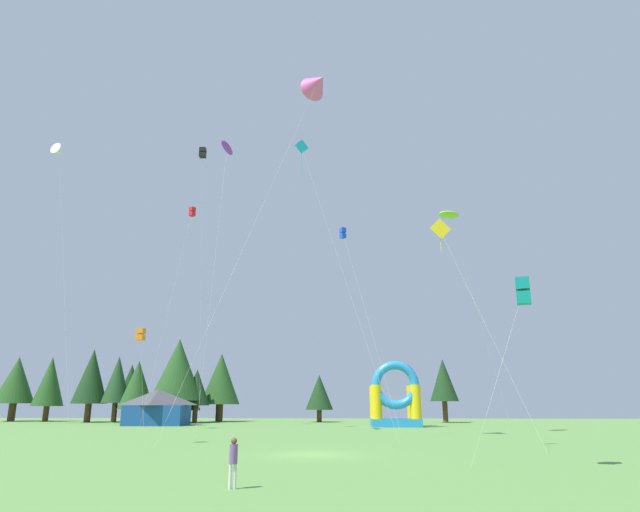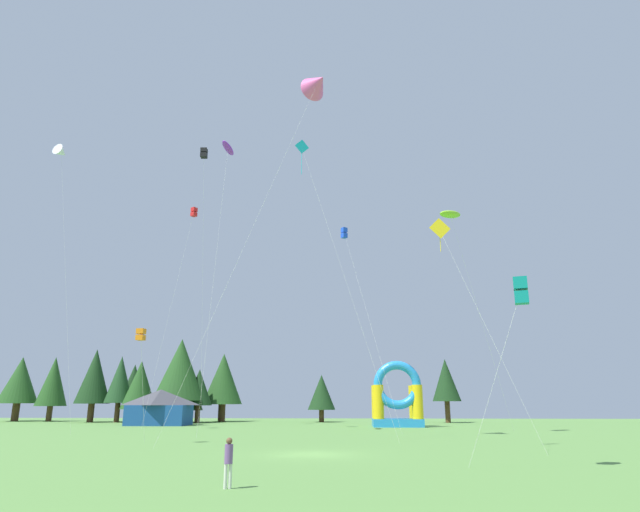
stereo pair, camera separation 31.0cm
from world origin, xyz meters
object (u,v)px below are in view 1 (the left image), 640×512
kite_yellow_diamond (440,232)px  inflatable_blue_arch (395,402)px  kite_orange_box (141,335)px  kite_purple_parafoil (227,148)px  kite_red_box (192,213)px  kite_blue_box (343,234)px  kite_lime_parafoil (449,215)px  kite_pink_delta (317,84)px  kite_black_box (203,154)px  kite_teal_box (523,291)px  person_midfield (233,458)px  kite_cyan_diamond (302,152)px  kite_white_delta (60,152)px  festival_tent (158,407)px

kite_yellow_diamond → inflatable_blue_arch: kite_yellow_diamond is taller
kite_orange_box → kite_purple_parafoil: (2.63, 11.31, 19.35)m
kite_red_box → kite_blue_box: size_ratio=1.20×
kite_lime_parafoil → kite_purple_parafoil: bearing=-178.3°
kite_lime_parafoil → kite_pink_delta: size_ratio=0.69×
kite_blue_box → kite_black_box: (-14.61, -4.20, 7.61)m
kite_yellow_diamond → kite_teal_box: kite_yellow_diamond is taller
kite_red_box → kite_purple_parafoil: (6.66, -12.30, 2.13)m
person_midfield → kite_blue_box: bearing=-114.6°
kite_blue_box → kite_cyan_diamond: kite_cyan_diamond is taller
kite_blue_box → kite_pink_delta: 18.12m
kite_yellow_diamond → kite_purple_parafoil: 25.96m
kite_cyan_diamond → kite_purple_parafoil: (-7.84, 6.65, 3.81)m
kite_blue_box → kite_black_box: kite_black_box is taller
kite_blue_box → kite_orange_box: size_ratio=2.78×
kite_pink_delta → kite_orange_box: bearing=-164.9°
kite_lime_parafoil → kite_black_box: size_ratio=0.71×
kite_lime_parafoil → inflatable_blue_arch: (-4.35, 13.31, -16.81)m
kite_white_delta → kite_black_box: size_ratio=0.98×
kite_lime_parafoil → kite_yellow_diamond: size_ratio=1.46×
kite_yellow_diamond → kite_black_box: 31.01m
kite_yellow_diamond → kite_teal_box: 11.05m
inflatable_blue_arch → kite_purple_parafoil: bearing=-140.1°
kite_black_box → festival_tent: 29.53m
kite_teal_box → person_midfield: bearing=-155.4°
person_midfield → festival_tent: festival_tent is taller
kite_cyan_diamond → festival_tent: kite_cyan_diamond is taller
kite_purple_parafoil → kite_teal_box: kite_purple_parafoil is taller
kite_teal_box → festival_tent: 49.97m
festival_tent → kite_pink_delta: bearing=-51.6°
kite_purple_parafoil → kite_red_box: bearing=118.4°
kite_purple_parafoil → kite_orange_box: bearing=-103.1°
kite_orange_box → festival_tent: 29.42m
kite_cyan_diamond → kite_pink_delta: bearing=-49.4°
kite_lime_parafoil → kite_teal_box: 26.98m
kite_red_box → kite_pink_delta: kite_pink_delta is taller
kite_purple_parafoil → kite_black_box: size_ratio=0.95×
inflatable_blue_arch → kite_red_box: bearing=-176.0°
kite_red_box → kite_purple_parafoil: size_ratio=0.92×
kite_white_delta → kite_orange_box: size_ratio=3.72×
kite_yellow_diamond → kite_purple_parafoil: bearing=140.7°
kite_blue_box → kite_cyan_diamond: bearing=-102.8°
kite_cyan_diamond → inflatable_blue_arch: bearing=66.7°
kite_red_box → kite_lime_parafoil: size_ratio=1.24×
kite_yellow_diamond → person_midfield: kite_yellow_diamond is taller
kite_white_delta → kite_purple_parafoil: kite_white_delta is taller
kite_orange_box → kite_teal_box: kite_teal_box is taller
kite_purple_parafoil → festival_tent: bearing=122.2°
kite_blue_box → kite_white_delta: kite_white_delta is taller
inflatable_blue_arch → festival_tent: bearing=174.4°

